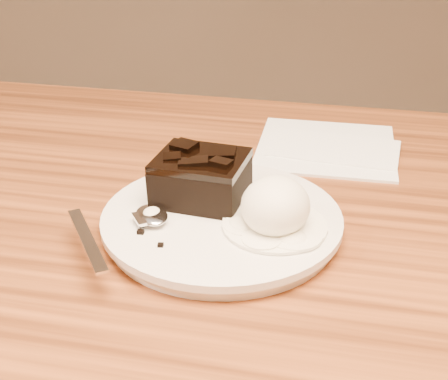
% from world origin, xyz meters
% --- Properties ---
extents(plate, '(0.23, 0.23, 0.02)m').
position_xyz_m(plate, '(0.00, 0.02, 0.76)').
color(plate, silver).
rests_on(plate, dining_table).
extents(brownie, '(0.09, 0.08, 0.04)m').
position_xyz_m(brownie, '(-0.02, 0.04, 0.79)').
color(brownie, black).
rests_on(brownie, plate).
extents(ice_cream_scoop, '(0.06, 0.07, 0.05)m').
position_xyz_m(ice_cream_scoop, '(0.06, 0.00, 0.79)').
color(ice_cream_scoop, white).
rests_on(ice_cream_scoop, plate).
extents(melt_puddle, '(0.10, 0.10, 0.00)m').
position_xyz_m(melt_puddle, '(0.06, 0.00, 0.77)').
color(melt_puddle, white).
rests_on(melt_puddle, plate).
extents(spoon, '(0.12, 0.15, 0.01)m').
position_xyz_m(spoon, '(-0.06, -0.01, 0.77)').
color(spoon, silver).
rests_on(spoon, plate).
extents(napkin, '(0.17, 0.17, 0.01)m').
position_xyz_m(napkin, '(0.09, 0.24, 0.75)').
color(napkin, white).
rests_on(napkin, dining_table).
extents(crumb_a, '(0.01, 0.01, 0.00)m').
position_xyz_m(crumb_a, '(-0.06, -0.04, 0.77)').
color(crumb_a, black).
rests_on(crumb_a, plate).
extents(crumb_b, '(0.01, 0.01, 0.00)m').
position_xyz_m(crumb_b, '(-0.04, -0.05, 0.77)').
color(crumb_b, black).
rests_on(crumb_b, plate).
extents(crumb_c, '(0.01, 0.01, 0.00)m').
position_xyz_m(crumb_c, '(-0.06, -0.02, 0.77)').
color(crumb_c, black).
rests_on(crumb_c, plate).
extents(crumb_d, '(0.01, 0.01, 0.00)m').
position_xyz_m(crumb_d, '(0.05, -0.00, 0.77)').
color(crumb_d, black).
rests_on(crumb_d, plate).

